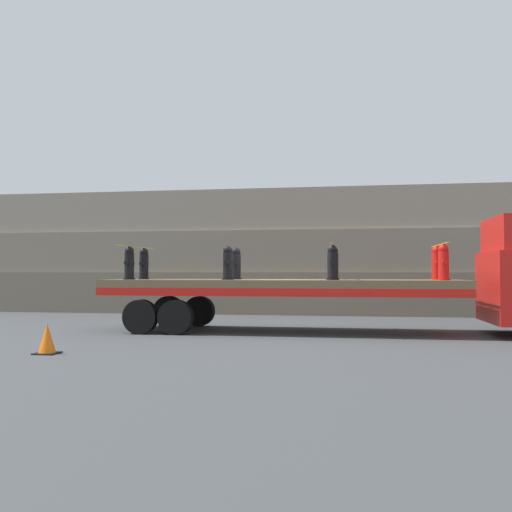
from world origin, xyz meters
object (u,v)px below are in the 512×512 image
Objects in this scene: fire_hydrant_black_near_0 at (129,263)px; fire_hydrant_black_near_1 at (228,263)px; flatbed_trailer at (264,289)px; fire_hydrant_red_near_3 at (444,263)px; fire_hydrant_black_far_1 at (236,264)px; fire_hydrant_red_far_3 at (437,263)px; fire_hydrant_black_far_0 at (144,264)px; traffic_cone at (47,339)px; fire_hydrant_black_near_2 at (332,263)px; fire_hydrant_black_far_2 at (334,264)px.

fire_hydrant_black_near_0 is 1.00× the size of fire_hydrant_black_near_1.
fire_hydrant_red_near_3 is (4.43, -0.54, 0.66)m from flatbed_trailer.
fire_hydrant_black_near_1 is 1.08m from fire_hydrant_black_far_1.
fire_hydrant_black_far_0 is at bearing 180.00° from fire_hydrant_red_far_3.
fire_hydrant_black_near_0 is at bearing 180.00° from fire_hydrant_red_near_3.
fire_hydrant_red_far_3 is at bearing 11.54° from fire_hydrant_black_near_1.
flatbed_trailer is 3.58m from fire_hydrant_black_far_0.
fire_hydrant_black_near_1 and fire_hydrant_red_near_3 have the same top height.
fire_hydrant_red_far_3 is (5.27, 0.00, 0.00)m from fire_hydrant_black_far_1.
fire_hydrant_black_near_0 is at bearing -90.00° from fire_hydrant_black_far_0.
fire_hydrant_black_far_0 is 1.00× the size of fire_hydrant_red_near_3.
fire_hydrant_red_near_3 is at bearing 27.80° from traffic_cone.
fire_hydrant_black_far_1 and fire_hydrant_black_near_2 have the same top height.
flatbed_trailer is 10.50× the size of fire_hydrant_black_near_2.
fire_hydrant_black_far_2 is 7.54m from traffic_cone.
fire_hydrant_black_far_2 is at bearing 90.00° from fire_hydrant_black_near_2.
fire_hydrant_red_far_3 is (0.00, 1.08, 0.00)m from fire_hydrant_red_near_3.
fire_hydrant_black_far_2 is (0.00, 1.08, 0.00)m from fire_hydrant_black_near_2.
flatbed_trailer is at bearing 53.75° from traffic_cone.
flatbed_trailer is 1.99m from fire_hydrant_black_far_2.
fire_hydrant_black_near_0 is at bearing -168.46° from fire_hydrant_black_far_2.
fire_hydrant_black_near_2 is (1.79, -0.54, 0.66)m from flatbed_trailer.
traffic_cone is at bearing -89.53° from fire_hydrant_black_far_0.
fire_hydrant_black_near_0 is at bearing -172.25° from fire_hydrant_red_far_3.
fire_hydrant_black_far_2 and fire_hydrant_red_far_3 have the same top height.
fire_hydrant_black_far_2 is at bearing 0.00° from fire_hydrant_black_far_1.
fire_hydrant_black_near_0 reaches higher than flatbed_trailer.
fire_hydrant_red_near_3 is at bearing -90.00° from fire_hydrant_red_far_3.
fire_hydrant_black_far_2 is at bearing 11.54° from fire_hydrant_black_near_0.
fire_hydrant_black_near_2 and fire_hydrant_red_near_3 have the same top height.
fire_hydrant_black_far_0 is 1.51× the size of traffic_cone.
fire_hydrant_black_far_1 is at bearing 63.59° from traffic_cone.
fire_hydrant_red_near_3 is at bearing 0.00° from fire_hydrant_black_near_2.
fire_hydrant_black_far_0 reaches higher than flatbed_trailer.
fire_hydrant_black_near_1 is at bearing -22.21° from fire_hydrant_black_far_0.
flatbed_trailer is 5.87m from traffic_cone.
fire_hydrant_black_far_0 is (0.00, 1.08, 0.00)m from fire_hydrant_black_near_0.
fire_hydrant_red_near_3 is (7.91, 0.00, 0.00)m from fire_hydrant_black_near_0.
fire_hydrant_black_near_0 is 1.00× the size of fire_hydrant_black_far_0.
fire_hydrant_black_far_0 is 2.85m from fire_hydrant_black_near_1.
flatbed_trailer reaches higher than traffic_cone.
fire_hydrant_black_far_1 is at bearing 90.00° from fire_hydrant_black_near_1.
fire_hydrant_black_far_0 is at bearing 157.79° from fire_hydrant_black_near_1.
fire_hydrant_black_near_0 is at bearing -171.20° from flatbed_trailer.
fire_hydrant_black_far_2 is 1.00× the size of fire_hydrant_red_far_3.
fire_hydrant_black_far_1 is at bearing 0.00° from fire_hydrant_black_far_0.
fire_hydrant_black_far_0 is 5.38m from fire_hydrant_black_near_2.
fire_hydrant_red_far_3 is at bearing 7.75° from fire_hydrant_black_near_0.
fire_hydrant_black_near_2 is at bearing -11.54° from fire_hydrant_black_far_0.
fire_hydrant_red_near_3 is at bearing -7.75° from fire_hydrant_black_far_0.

